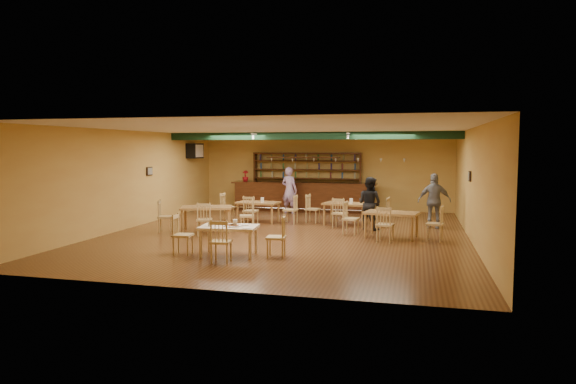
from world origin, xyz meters
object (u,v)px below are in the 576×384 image
(dining_table_b, at_px, (346,214))
(dining_table_c, at_px, (206,219))
(patron_right_a, at_px, (370,203))
(bar_counter, at_px, (303,197))
(dining_table_a, at_px, (258,212))
(patron_bar, at_px, (289,190))
(dining_table_d, at_px, (391,225))
(near_table, at_px, (229,241))

(dining_table_b, bearing_deg, dining_table_c, -139.09)
(patron_right_a, bearing_deg, bar_counter, -23.62)
(dining_table_a, distance_m, dining_table_b, 2.94)
(dining_table_c, bearing_deg, patron_bar, 54.66)
(patron_bar, bearing_deg, dining_table_b, 154.61)
(dining_table_b, bearing_deg, dining_table_d, -42.86)
(dining_table_d, xyz_separation_m, patron_bar, (-3.97, 4.28, 0.52))
(dining_table_d, xyz_separation_m, patron_right_a, (-0.70, 1.20, 0.44))
(bar_counter, relative_size, patron_right_a, 3.53)
(dining_table_a, distance_m, patron_right_a, 3.83)
(dining_table_b, xyz_separation_m, dining_table_c, (-3.85, -2.29, 0.01))
(bar_counter, height_order, dining_table_c, bar_counter)
(patron_right_a, bearing_deg, dining_table_c, 47.47)
(patron_right_a, bearing_deg, dining_table_d, 150.14)
(dining_table_b, xyz_separation_m, patron_right_a, (0.80, -0.80, 0.44))
(patron_bar, height_order, patron_right_a, patron_bar)
(dining_table_a, bearing_deg, bar_counter, 79.41)
(patron_right_a, bearing_deg, dining_table_b, -15.27)
(dining_table_d, height_order, near_table, dining_table_d)
(dining_table_b, height_order, dining_table_c, dining_table_c)
(dining_table_d, bearing_deg, patron_bar, 143.50)
(dining_table_a, xyz_separation_m, patron_right_a, (3.73, -0.69, 0.46))
(dining_table_a, distance_m, near_table, 5.30)
(dining_table_a, height_order, dining_table_d, dining_table_d)
(dining_table_d, bearing_deg, patron_right_a, 131.08)
(bar_counter, distance_m, patron_right_a, 4.88)
(dining_table_b, distance_m, patron_right_a, 1.21)
(dining_table_a, relative_size, patron_right_a, 0.85)
(dining_table_a, relative_size, patron_bar, 0.78)
(dining_table_c, xyz_separation_m, patron_right_a, (4.65, 1.49, 0.43))
(patron_bar, bearing_deg, dining_table_c, 90.58)
(dining_table_c, bearing_deg, dining_table_a, 48.78)
(near_table, bearing_deg, bar_counter, 84.50)
(dining_table_d, bearing_deg, dining_table_c, -166.23)
(dining_table_b, distance_m, patron_bar, 3.40)
(dining_table_a, bearing_deg, dining_table_c, -108.88)
(dining_table_a, xyz_separation_m, patron_bar, (0.47, 2.39, 0.54))
(bar_counter, relative_size, dining_table_c, 3.81)
(dining_table_c, bearing_deg, bar_counter, 53.62)
(dining_table_a, height_order, dining_table_b, dining_table_b)
(dining_table_d, distance_m, near_table, 4.82)
(near_table, xyz_separation_m, patron_right_a, (2.79, 4.52, 0.45))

